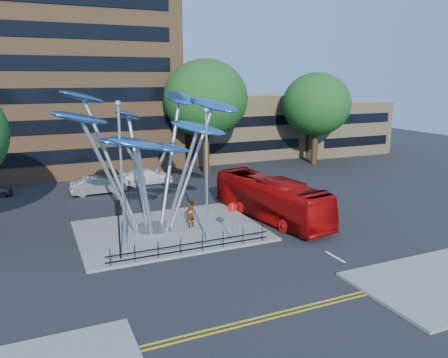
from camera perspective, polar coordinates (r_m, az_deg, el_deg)
name	(u,v)px	position (r m, az deg, el deg)	size (l,w,h in m)	color
ground	(219,263)	(24.99, -0.67, -10.87)	(120.00, 120.00, 0.00)	black
traffic_island	(170,231)	(29.90, -7.04, -6.71)	(12.00, 9.00, 0.15)	slate
double_yellow_near	(273,314)	(20.22, 6.39, -17.11)	(40.00, 0.12, 0.01)	gold
double_yellow_far	(276,317)	(20.00, 6.84, -17.49)	(40.00, 0.12, 0.01)	gold
brick_tower	(51,32)	(53.29, -21.67, 17.43)	(25.00, 15.00, 30.00)	brown
low_building_near	(240,126)	(57.13, 2.16, 6.90)	(15.00, 8.00, 8.00)	tan
low_building_far	(337,127)	(62.98, 14.58, 6.61)	(12.00, 8.00, 7.00)	tan
tree_right	(206,99)	(46.28, -2.42, 10.46)	(8.80, 8.80, 12.11)	black
tree_far	(316,104)	(53.10, 11.98, 9.52)	(8.00, 8.00, 10.81)	black
leaf_sculpture	(148,130)	(28.71, -9.87, 6.34)	(12.72, 9.54, 9.51)	#9EA0A5
street_lamp_left	(121,165)	(25.36, -13.28, 1.84)	(0.36, 0.36, 8.80)	#9EA0A5
street_lamp_right	(207,164)	(26.30, -2.29, 2.00)	(0.36, 0.36, 8.30)	#9EA0A5
traffic_light_island	(118,217)	(24.99, -13.64, -4.84)	(0.28, 0.18, 3.42)	black
no_entry_sign_island	(232,215)	(27.26, 1.09, -4.71)	(0.60, 0.10, 2.45)	#9EA0A5
pedestrian_railing_front	(192,246)	(25.90, -4.24, -8.69)	(10.00, 0.06, 1.00)	black
red_bus	(270,198)	(32.14, 6.09, -2.53)	(2.58, 11.04, 3.07)	#9C0707
pedestrian	(191,214)	(29.90, -4.39, -4.56)	(0.70, 0.46, 1.91)	gray
parked_car_mid	(98,185)	(40.55, -16.13, -0.77)	(1.69, 4.83, 1.59)	#9EA1A5
parked_car_right	(147,176)	(43.26, -10.03, 0.33)	(2.09, 5.13, 1.49)	white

